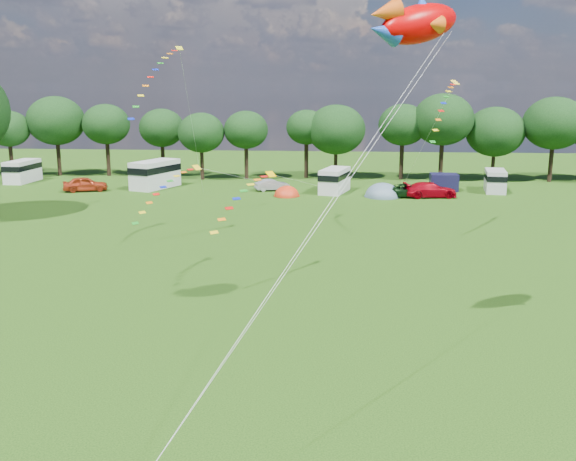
# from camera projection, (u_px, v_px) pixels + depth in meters

# --- Properties ---
(ground_plane) EXTENTS (180.00, 180.00, 0.00)m
(ground_plane) POSITION_uv_depth(u_px,v_px,m) (270.00, 377.00, 24.72)
(ground_plane) COLOR black
(ground_plane) RESTS_ON ground
(tree_line) EXTENTS (102.98, 10.98, 10.27)m
(tree_line) POSITION_uv_depth(u_px,v_px,m) (366.00, 127.00, 76.36)
(tree_line) COLOR black
(tree_line) RESTS_ON ground
(car_a) EXTENTS (5.08, 3.40, 1.57)m
(car_a) POSITION_uv_depth(u_px,v_px,m) (85.00, 184.00, 68.75)
(car_a) COLOR #AE3416
(car_a) RESTS_ON ground
(car_b) EXTENTS (3.74, 2.52, 1.24)m
(car_b) POSITION_uv_depth(u_px,v_px,m) (272.00, 185.00, 69.25)
(car_b) COLOR #92939A
(car_b) RESTS_ON ground
(car_c) EXTENTS (5.41, 2.90, 1.54)m
(car_c) POSITION_uv_depth(u_px,v_px,m) (430.00, 190.00, 64.91)
(car_c) COLOR #A3020F
(car_c) RESTS_ON ground
(car_d) EXTENTS (4.96, 2.41, 1.33)m
(car_d) POSITION_uv_depth(u_px,v_px,m) (409.00, 191.00, 65.08)
(car_d) COLOR black
(car_d) RESTS_ON ground
(campervan_a) EXTENTS (2.40, 5.31, 2.57)m
(campervan_a) POSITION_uv_depth(u_px,v_px,m) (22.00, 170.00, 75.39)
(campervan_a) COLOR silver
(campervan_a) RESTS_ON ground
(campervan_b) EXTENTS (4.65, 6.73, 3.04)m
(campervan_b) POSITION_uv_depth(u_px,v_px,m) (155.00, 173.00, 70.90)
(campervan_b) COLOR silver
(campervan_b) RESTS_ON ground
(campervan_c) EXTENTS (3.44, 5.58, 2.55)m
(campervan_c) POSITION_uv_depth(u_px,v_px,m) (335.00, 180.00, 67.92)
(campervan_c) COLOR silver
(campervan_c) RESTS_ON ground
(campervan_d) EXTENTS (2.67, 4.99, 2.33)m
(campervan_d) POSITION_uv_depth(u_px,v_px,m) (495.00, 180.00, 68.45)
(campervan_d) COLOR #B5B5B7
(campervan_d) RESTS_ON ground
(tent_orange) EXTENTS (2.69, 2.94, 2.10)m
(tent_orange) POSITION_uv_depth(u_px,v_px,m) (287.00, 196.00, 65.90)
(tent_orange) COLOR red
(tent_orange) RESTS_ON ground
(tent_greyblue) EXTENTS (3.76, 4.12, 2.80)m
(tent_greyblue) POSITION_uv_depth(u_px,v_px,m) (382.00, 196.00, 65.52)
(tent_greyblue) COLOR slate
(tent_greyblue) RESTS_ON ground
(awning_navy) EXTENTS (2.97, 2.44, 1.81)m
(awning_navy) POSITION_uv_depth(u_px,v_px,m) (444.00, 182.00, 69.32)
(awning_navy) COLOR black
(awning_navy) RESTS_ON ground
(fish_kite) EXTENTS (4.19, 3.12, 2.27)m
(fish_kite) POSITION_uv_depth(u_px,v_px,m) (413.00, 23.00, 24.83)
(fish_kite) COLOR #D00000
(fish_kite) RESTS_ON ground
(streamer_kite_a) EXTENTS (3.31, 5.51, 5.74)m
(streamer_kite_a) POSITION_uv_depth(u_px,v_px,m) (159.00, 71.00, 50.78)
(streamer_kite_a) COLOR yellow
(streamer_kite_a) RESTS_ON ground
(streamer_kite_b) EXTENTS (4.25, 4.70, 3.80)m
(streamer_kite_b) POSITION_uv_depth(u_px,v_px,m) (172.00, 185.00, 47.15)
(streamer_kite_b) COLOR yellow
(streamer_kite_b) RESTS_ON ground
(streamer_kite_c) EXTENTS (3.08, 4.87, 2.76)m
(streamer_kite_c) POSITION_uv_depth(u_px,v_px,m) (249.00, 191.00, 35.60)
(streamer_kite_c) COLOR #F7BA00
(streamer_kite_c) RESTS_ON ground
(streamer_kite_d) EXTENTS (2.66, 5.08, 4.28)m
(streamer_kite_d) POSITION_uv_depth(u_px,v_px,m) (446.00, 101.00, 45.89)
(streamer_kite_d) COLOR yellow
(streamer_kite_d) RESTS_ON ground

